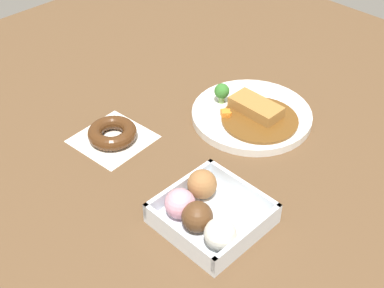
# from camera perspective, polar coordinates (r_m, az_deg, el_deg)

# --- Properties ---
(ground_plane) EXTENTS (1.60, 1.60, 0.00)m
(ground_plane) POSITION_cam_1_polar(r_m,az_deg,el_deg) (1.07, -0.07, 0.11)
(ground_plane) COLOR brown
(curry_plate) EXTENTS (0.26, 0.26, 0.06)m
(curry_plate) POSITION_cam_1_polar(r_m,az_deg,el_deg) (1.14, 6.56, 3.28)
(curry_plate) COLOR white
(curry_plate) RESTS_ON ground_plane
(donut_box) EXTENTS (0.17, 0.17, 0.07)m
(donut_box) POSITION_cam_1_polar(r_m,az_deg,el_deg) (0.89, 1.47, -7.50)
(donut_box) COLOR silver
(donut_box) RESTS_ON ground_plane
(chocolate_ring_donut) EXTENTS (0.15, 0.15, 0.03)m
(chocolate_ring_donut) POSITION_cam_1_polar(r_m,az_deg,el_deg) (1.09, -8.72, 1.14)
(chocolate_ring_donut) COLOR white
(chocolate_ring_donut) RESTS_ON ground_plane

